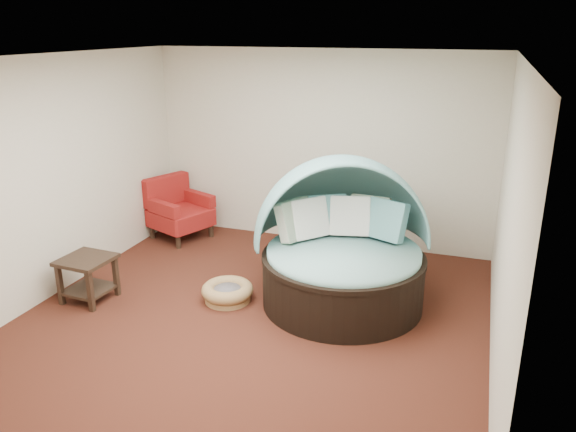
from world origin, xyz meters
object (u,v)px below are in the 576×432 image
(canopy_daybed, at_px, (342,236))
(pet_basket, at_px, (227,292))
(red_armchair, at_px, (178,210))
(side_table, at_px, (88,273))

(canopy_daybed, xyz_separation_m, pet_basket, (-1.25, -0.49, -0.68))
(pet_basket, bearing_deg, red_armchair, 133.51)
(pet_basket, height_order, red_armchair, red_armchair)
(side_table, bearing_deg, canopy_daybed, 19.60)
(pet_basket, xyz_separation_m, side_table, (-1.55, -0.51, 0.23))
(pet_basket, height_order, side_table, side_table)
(pet_basket, distance_m, side_table, 1.65)
(red_armchair, bearing_deg, canopy_daybed, -0.93)
(red_armchair, bearing_deg, side_table, -66.58)
(canopy_daybed, bearing_deg, side_table, 177.09)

